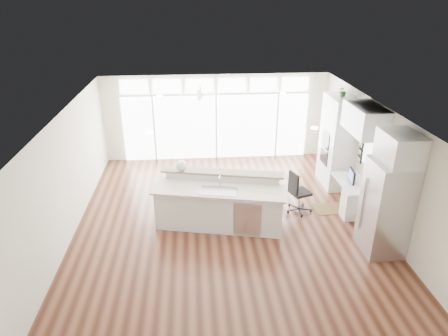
{
  "coord_description": "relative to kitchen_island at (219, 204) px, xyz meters",
  "views": [
    {
      "loc": [
        -0.74,
        -8.1,
        5.07
      ],
      "look_at": [
        -0.03,
        0.6,
        1.13
      ],
      "focal_mm": 32.0,
      "sensor_mm": 36.0,
      "label": 1
    }
  ],
  "objects": [
    {
      "name": "office_chair",
      "position": [
        2.01,
        0.51,
        -0.06
      ],
      "size": [
        0.69,
        0.66,
        1.07
      ],
      "primitive_type": "cube",
      "rotation": [
        0.0,
        0.0,
        0.32
      ],
      "color": "black",
      "rests_on": "floor"
    },
    {
      "name": "desk_nook",
      "position": [
        3.33,
        0.47,
        -0.21
      ],
      "size": [
        0.72,
        1.3,
        0.76
      ],
      "primitive_type": "cube",
      "color": "silver",
      "rests_on": "floor"
    },
    {
      "name": "recessed_lights",
      "position": [
        0.2,
        0.37,
        2.09
      ],
      "size": [
        3.4,
        3.0,
        0.02
      ],
      "primitive_type": "cube",
      "color": "white",
      "rests_on": "ceiling"
    },
    {
      "name": "wall_left",
      "position": [
        -3.3,
        0.17,
        0.76
      ],
      "size": [
        0.04,
        8.0,
        2.7
      ],
      "primitive_type": "cube",
      "color": "beige",
      "rests_on": "floor"
    },
    {
      "name": "glass_wall",
      "position": [
        0.2,
        4.11,
        0.46
      ],
      "size": [
        5.8,
        0.06,
        2.08
      ],
      "primitive_type": "cube",
      "color": "white",
      "rests_on": "wall_back"
    },
    {
      "name": "monitor",
      "position": [
        3.25,
        0.47,
        0.35
      ],
      "size": [
        0.12,
        0.43,
        0.35
      ],
      "primitive_type": "cube",
      "rotation": [
        0.0,
        0.0,
        -0.12
      ],
      "color": "black",
      "rests_on": "desk_nook"
    },
    {
      "name": "fridge_cabinet",
      "position": [
        3.37,
        -1.18,
        1.71
      ],
      "size": [
        0.64,
        0.9,
        0.6
      ],
      "primitive_type": "cube",
      "color": "silver",
      "rests_on": "wall_right"
    },
    {
      "name": "ceiling",
      "position": [
        0.2,
        0.17,
        2.11
      ],
      "size": [
        7.0,
        8.0,
        0.02
      ],
      "primitive_type": "cube",
      "color": "white",
      "rests_on": "wall_back"
    },
    {
      "name": "upper_cabinets",
      "position": [
        3.37,
        0.47,
        1.76
      ],
      "size": [
        0.64,
        1.3,
        0.64
      ],
      "primitive_type": "cube",
      "color": "silver",
      "rests_on": "wall_right"
    },
    {
      "name": "fishbowl",
      "position": [
        -0.84,
        0.6,
        0.71
      ],
      "size": [
        0.29,
        0.29,
        0.24
      ],
      "primitive_type": "sphere",
      "rotation": [
        0.0,
        0.0,
        -0.2
      ],
      "color": "silver",
      "rests_on": "kitchen_island"
    },
    {
      "name": "oven_cabinet",
      "position": [
        3.37,
        1.97,
        0.66
      ],
      "size": [
        0.64,
        1.2,
        2.5
      ],
      "primitive_type": "cube",
      "color": "silver",
      "rests_on": "floor"
    },
    {
      "name": "floor",
      "position": [
        0.2,
        0.17,
        -0.6
      ],
      "size": [
        7.0,
        8.0,
        0.02
      ],
      "primitive_type": "cube",
      "color": "#3A1C12",
      "rests_on": "ground"
    },
    {
      "name": "rug",
      "position": [
        2.83,
        0.55,
        -0.59
      ],
      "size": [
        0.86,
        0.66,
        0.01
      ],
      "primitive_type": "cube",
      "rotation": [
        0.0,
        0.0,
        0.1
      ],
      "color": "#322210",
      "rests_on": "floor"
    },
    {
      "name": "transom_row",
      "position": [
        0.2,
        4.11,
        1.79
      ],
      "size": [
        5.9,
        0.06,
        0.4
      ],
      "primitive_type": "cube",
      "color": "white",
      "rests_on": "wall_back"
    },
    {
      "name": "framed_photos",
      "position": [
        3.66,
        1.09,
        0.81
      ],
      "size": [
        0.06,
        0.22,
        0.8
      ],
      "primitive_type": "cube",
      "color": "black",
      "rests_on": "wall_right"
    },
    {
      "name": "ceiling_fan",
      "position": [
        -0.3,
        2.97,
        1.89
      ],
      "size": [
        1.16,
        1.16,
        0.32
      ],
      "primitive_type": "cube",
      "color": "silver",
      "rests_on": "ceiling"
    },
    {
      "name": "wall_right",
      "position": [
        3.7,
        0.17,
        0.76
      ],
      "size": [
        0.04,
        8.0,
        2.7
      ],
      "primitive_type": "cube",
      "color": "beige",
      "rests_on": "floor"
    },
    {
      "name": "keyboard",
      "position": [
        3.08,
        0.47,
        0.18
      ],
      "size": [
        0.17,
        0.33,
        0.02
      ],
      "primitive_type": "cube",
      "rotation": [
        0.0,
        0.0,
        0.16
      ],
      "color": "white",
      "rests_on": "desk_nook"
    },
    {
      "name": "kitchen_island",
      "position": [
        0.0,
        0.0,
        0.0
      ],
      "size": [
        3.15,
        1.74,
        1.18
      ],
      "primitive_type": "cube",
      "rotation": [
        0.0,
        0.0,
        -0.22
      ],
      "color": "silver",
      "rests_on": "floor"
    },
    {
      "name": "wall_back",
      "position": [
        0.2,
        4.17,
        0.76
      ],
      "size": [
        7.0,
        0.04,
        2.7
      ],
      "primitive_type": "cube",
      "color": "beige",
      "rests_on": "floor"
    },
    {
      "name": "refrigerator",
      "position": [
        3.31,
        -1.18,
        0.41
      ],
      "size": [
        0.76,
        0.9,
        2.0
      ],
      "primitive_type": "cube",
      "color": "#B8B8BD",
      "rests_on": "floor"
    },
    {
      "name": "potted_plant",
      "position": [
        3.37,
        1.97,
        2.02
      ],
      "size": [
        0.28,
        0.31,
        0.23
      ],
      "primitive_type": "imported",
      "rotation": [
        0.0,
        0.0,
        0.05
      ],
      "color": "#2C6029",
      "rests_on": "oven_cabinet"
    },
    {
      "name": "desk_window",
      "position": [
        3.66,
        0.47,
        0.96
      ],
      "size": [
        0.04,
        0.85,
        0.85
      ],
      "primitive_type": "cube",
      "color": "silver",
      "rests_on": "wall_right"
    },
    {
      "name": "wall_front",
      "position": [
        0.2,
        -3.83,
        0.76
      ],
      "size": [
        7.0,
        0.04,
        2.7
      ],
      "primitive_type": "cube",
      "color": "beige",
      "rests_on": "floor"
    }
  ]
}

